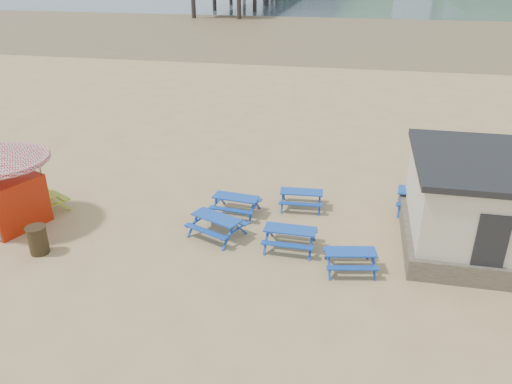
% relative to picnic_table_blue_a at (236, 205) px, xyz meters
% --- Properties ---
extents(ground, '(400.00, 400.00, 0.00)m').
position_rel_picnic_table_blue_a_xyz_m(ground, '(-0.66, -1.52, -0.36)').
color(ground, tan).
rests_on(ground, ground).
extents(wet_sand, '(400.00, 400.00, 0.00)m').
position_rel_picnic_table_blue_a_xyz_m(wet_sand, '(-0.66, 53.48, -0.36)').
color(wet_sand, olive).
rests_on(wet_sand, ground).
extents(picnic_table_blue_a, '(1.85, 1.56, 0.72)m').
position_rel_picnic_table_blue_a_xyz_m(picnic_table_blue_a, '(0.00, 0.00, 0.00)').
color(picnic_table_blue_a, '#194398').
rests_on(picnic_table_blue_a, ground).
extents(picnic_table_blue_b, '(1.74, 1.45, 0.70)m').
position_rel_picnic_table_blue_a_xyz_m(picnic_table_blue_b, '(2.39, 1.03, -0.01)').
color(picnic_table_blue_b, '#194398').
rests_on(picnic_table_blue_b, ground).
extents(picnic_table_blue_c, '(2.23, 1.88, 0.86)m').
position_rel_picnic_table_blue_a_xyz_m(picnic_table_blue_c, '(7.07, 1.56, 0.07)').
color(picnic_table_blue_c, '#194398').
rests_on(picnic_table_blue_c, ground).
extents(picnic_table_blue_d, '(2.21, 2.03, 0.75)m').
position_rel_picnic_table_blue_a_xyz_m(picnic_table_blue_d, '(-0.26, -1.76, 0.02)').
color(picnic_table_blue_d, '#194398').
rests_on(picnic_table_blue_d, ground).
extents(picnic_table_blue_e, '(1.80, 1.56, 0.67)m').
position_rel_picnic_table_blue_a_xyz_m(picnic_table_blue_e, '(4.41, -2.95, -0.03)').
color(picnic_table_blue_e, '#194398').
rests_on(picnic_table_blue_e, ground).
extents(picnic_table_blue_f, '(1.77, 1.44, 0.73)m').
position_rel_picnic_table_blue_a_xyz_m(picnic_table_blue_f, '(2.38, -2.04, 0.00)').
color(picnic_table_blue_f, '#194398').
rests_on(picnic_table_blue_f, ground).
extents(picnic_table_yellow, '(2.46, 2.30, 0.82)m').
position_rel_picnic_table_blue_a_xyz_m(picnic_table_yellow, '(-7.54, -1.27, 0.05)').
color(picnic_table_yellow, '#ABBB1E').
rests_on(picnic_table_yellow, ground).
extents(ice_cream_kiosk, '(4.58, 4.58, 3.18)m').
position_rel_picnic_table_blue_a_xyz_m(ice_cream_kiosk, '(-7.93, -2.46, 1.64)').
color(ice_cream_kiosk, '#B92109').
rests_on(ice_cream_kiosk, ground).
extents(litter_bin, '(0.67, 0.67, 0.98)m').
position_rel_picnic_table_blue_a_xyz_m(litter_bin, '(-5.75, -4.05, 0.14)').
color(litter_bin, '#382E16').
rests_on(litter_bin, ground).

